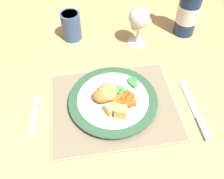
# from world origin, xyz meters

# --- Properties ---
(ground_plane) EXTENTS (6.00, 6.00, 0.00)m
(ground_plane) POSITION_xyz_m (0.00, 0.00, 0.00)
(ground_plane) COLOR #4C4238
(dining_table) EXTENTS (1.49, 1.07, 0.74)m
(dining_table) POSITION_xyz_m (0.00, 0.00, 0.67)
(dining_table) COLOR tan
(dining_table) RESTS_ON ground
(placemat) EXTENTS (0.35, 0.28, 0.01)m
(placemat) POSITION_xyz_m (-0.03, -0.22, 0.74)
(placemat) COLOR tan
(placemat) RESTS_ON dining_table
(dinner_plate) EXTENTS (0.25, 0.25, 0.02)m
(dinner_plate) POSITION_xyz_m (-0.03, -0.21, 0.76)
(dinner_plate) COLOR white
(dinner_plate) RESTS_ON placemat
(breaded_croquettes) EXTENTS (0.08, 0.07, 0.03)m
(breaded_croquettes) POSITION_xyz_m (-0.05, -0.21, 0.78)
(breaded_croquettes) COLOR tan
(breaded_croquettes) RESTS_ON dinner_plate
(green_beans_pile) EXTENTS (0.09, 0.06, 0.02)m
(green_beans_pile) POSITION_xyz_m (0.01, -0.18, 0.77)
(green_beans_pile) COLOR green
(green_beans_pile) RESTS_ON dinner_plate
(glazed_carrots) EXTENTS (0.07, 0.07, 0.02)m
(glazed_carrots) POSITION_xyz_m (0.00, -0.24, 0.78)
(glazed_carrots) COLOR orange
(glazed_carrots) RESTS_ON dinner_plate
(fork) EXTENTS (0.03, 0.13, 0.01)m
(fork) POSITION_xyz_m (-0.25, -0.23, 0.74)
(fork) COLOR silver
(fork) RESTS_ON dining_table
(table_knife) EXTENTS (0.02, 0.20, 0.01)m
(table_knife) POSITION_xyz_m (0.20, -0.29, 0.74)
(table_knife) COLOR silver
(table_knife) RESTS_ON dining_table
(wine_glass) EXTENTS (0.07, 0.07, 0.14)m
(wine_glass) POSITION_xyz_m (0.10, 0.04, 0.84)
(wine_glass) COLOR silver
(wine_glass) RESTS_ON dining_table
(bottle) EXTENTS (0.08, 0.08, 0.27)m
(bottle) POSITION_xyz_m (0.28, 0.07, 0.85)
(bottle) COLOR navy
(bottle) RESTS_ON dining_table
(roast_potatoes) EXTENTS (0.06, 0.05, 0.03)m
(roast_potatoes) POSITION_xyz_m (-0.03, -0.26, 0.78)
(roast_potatoes) COLOR #DBB256
(roast_potatoes) RESTS_ON dinner_plate
(drinking_cup) EXTENTS (0.07, 0.07, 0.10)m
(drinking_cup) POSITION_xyz_m (-0.12, 0.11, 0.79)
(drinking_cup) COLOR #385684
(drinking_cup) RESTS_ON dining_table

